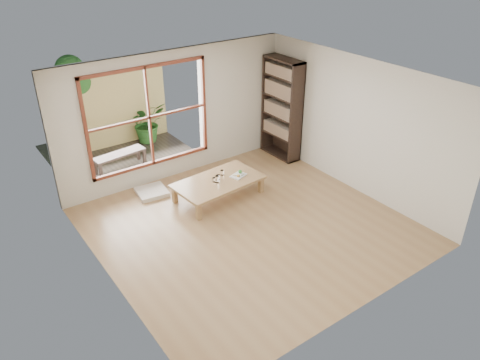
# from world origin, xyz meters

# --- Properties ---
(ground) EXTENTS (5.00, 5.00, 0.00)m
(ground) POSITION_xyz_m (0.00, 0.00, 0.00)
(ground) COLOR #A27D51
(ground) RESTS_ON ground
(low_table) EXTENTS (1.74, 1.07, 0.36)m
(low_table) POSITION_xyz_m (0.11, 1.13, 0.32)
(low_table) COLOR #A77C51
(low_table) RESTS_ON ground
(floor_cushion) EXTENTS (0.62, 0.62, 0.08)m
(floor_cushion) POSITION_xyz_m (-0.88, 2.00, 0.04)
(floor_cushion) COLOR beige
(floor_cushion) RESTS_ON ground
(bookshelf) EXTENTS (0.35, 0.99, 2.21)m
(bookshelf) POSITION_xyz_m (2.30, 1.90, 1.10)
(bookshelf) COLOR #32221C
(bookshelf) RESTS_ON ground
(glass_tall) EXTENTS (0.07, 0.07, 0.14)m
(glass_tall) POSITION_xyz_m (0.05, 1.08, 0.43)
(glass_tall) COLOR silver
(glass_tall) RESTS_ON low_table
(glass_mid) EXTENTS (0.07, 0.07, 0.10)m
(glass_mid) POSITION_xyz_m (0.30, 1.27, 0.42)
(glass_mid) COLOR silver
(glass_mid) RESTS_ON low_table
(glass_short) EXTENTS (0.07, 0.07, 0.09)m
(glass_short) POSITION_xyz_m (0.14, 1.18, 0.41)
(glass_short) COLOR silver
(glass_short) RESTS_ON low_table
(glass_small) EXTENTS (0.07, 0.07, 0.09)m
(glass_small) POSITION_xyz_m (0.02, 1.13, 0.41)
(glass_small) COLOR silver
(glass_small) RESTS_ON low_table
(food_tray) EXTENTS (0.35, 0.29, 0.09)m
(food_tray) POSITION_xyz_m (0.54, 1.06, 0.39)
(food_tray) COLOR white
(food_tray) RESTS_ON low_table
(deck) EXTENTS (2.80, 2.00, 0.05)m
(deck) POSITION_xyz_m (-0.60, 3.56, 0.00)
(deck) COLOR #322B24
(deck) RESTS_ON ground
(garden_bench) EXTENTS (1.16, 0.46, 0.36)m
(garden_bench) POSITION_xyz_m (-0.96, 3.33, 0.32)
(garden_bench) COLOR #32221C
(garden_bench) RESTS_ON deck
(bamboo_fence) EXTENTS (2.80, 0.06, 1.80)m
(bamboo_fence) POSITION_xyz_m (-0.60, 4.56, 0.90)
(bamboo_fence) COLOR #D7BE6E
(bamboo_fence) RESTS_ON ground
(shrub_right) EXTENTS (0.96, 0.86, 0.95)m
(shrub_right) POSITION_xyz_m (0.18, 4.31, 0.50)
(shrub_right) COLOR #286123
(shrub_right) RESTS_ON deck
(shrub_left) EXTENTS (0.62, 0.56, 0.91)m
(shrub_left) POSITION_xyz_m (-1.51, 4.28, 0.48)
(shrub_left) COLOR #286123
(shrub_left) RESTS_ON deck
(garden_tree) EXTENTS (1.04, 0.85, 2.22)m
(garden_tree) POSITION_xyz_m (-1.28, 4.86, 1.63)
(garden_tree) COLOR #4C3D2D
(garden_tree) RESTS_ON ground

